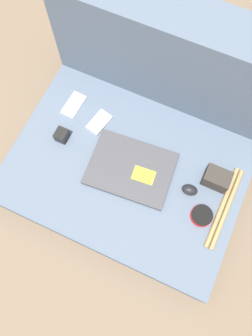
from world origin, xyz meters
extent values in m
plane|color=#7A6651|center=(0.00, 0.00, 0.00)|extent=(8.00, 8.00, 0.00)
cube|color=slate|center=(0.00, 0.00, 0.07)|extent=(0.97, 0.70, 0.14)
cube|color=slate|center=(0.00, 0.45, 0.29)|extent=(0.97, 0.20, 0.57)
cube|color=#47474C|center=(0.02, 0.01, 0.15)|extent=(0.36, 0.28, 0.02)
cube|color=yellow|center=(0.08, 0.00, 0.16)|extent=(0.09, 0.07, 0.00)
ellipsoid|color=black|center=(0.27, 0.02, 0.16)|extent=(0.07, 0.05, 0.04)
cylinder|color=red|center=(0.35, -0.05, 0.15)|extent=(0.09, 0.09, 0.02)
cylinder|color=black|center=(0.35, -0.05, 0.16)|extent=(0.08, 0.08, 0.01)
cube|color=silver|center=(-0.20, 0.15, 0.14)|extent=(0.09, 0.12, 0.01)
cube|color=silver|center=(-0.34, 0.18, 0.14)|extent=(0.07, 0.13, 0.01)
cube|color=#38332D|center=(0.35, 0.11, 0.18)|extent=(0.10, 0.07, 0.07)
cube|color=black|center=(-0.31, 0.02, 0.16)|extent=(0.05, 0.06, 0.05)
cylinder|color=tan|center=(0.41, 0.01, 0.15)|extent=(0.03, 0.35, 0.02)
cylinder|color=tan|center=(0.44, 0.01, 0.15)|extent=(0.03, 0.35, 0.02)
camera|label=1|loc=(0.18, -0.39, 1.43)|focal=35.00mm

